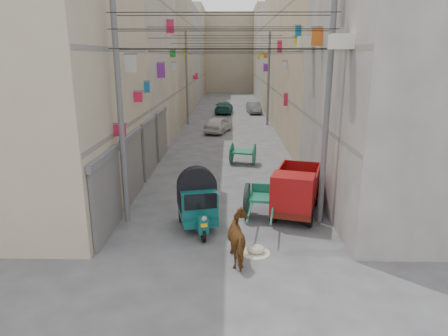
{
  "coord_description": "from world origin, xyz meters",
  "views": [
    {
      "loc": [
        0.25,
        -7.88,
        5.96
      ],
      "look_at": [
        0.02,
        6.5,
        1.93
      ],
      "focal_mm": 32.0,
      "sensor_mm": 36.0,
      "label": 1
    }
  ],
  "objects_px": {
    "second_cart": "(243,153)",
    "distant_car_grey": "(254,108)",
    "mini_truck": "(295,194)",
    "tonga_cart": "(264,201)",
    "feed_sack": "(256,249)",
    "auto_rickshaw": "(197,201)",
    "horse": "(241,239)",
    "distant_car_white": "(218,125)",
    "distant_car_green": "(224,107)"
  },
  "relations": [
    {
      "from": "mini_truck",
      "to": "feed_sack",
      "type": "relative_size",
      "value": 6.52
    },
    {
      "from": "auto_rickshaw",
      "to": "second_cart",
      "type": "distance_m",
      "value": 8.99
    },
    {
      "from": "horse",
      "to": "second_cart",
      "type": "bearing_deg",
      "value": -102.15
    },
    {
      "from": "mini_truck",
      "to": "horse",
      "type": "height_order",
      "value": "mini_truck"
    },
    {
      "from": "horse",
      "to": "distant_car_grey",
      "type": "bearing_deg",
      "value": -104.1
    },
    {
      "from": "mini_truck",
      "to": "second_cart",
      "type": "relative_size",
      "value": 2.31
    },
    {
      "from": "second_cart",
      "to": "distant_car_white",
      "type": "distance_m",
      "value": 10.02
    },
    {
      "from": "distant_car_grey",
      "to": "feed_sack",
      "type": "bearing_deg",
      "value": -98.78
    },
    {
      "from": "horse",
      "to": "distant_car_white",
      "type": "height_order",
      "value": "horse"
    },
    {
      "from": "auto_rickshaw",
      "to": "distant_car_white",
      "type": "height_order",
      "value": "auto_rickshaw"
    },
    {
      "from": "tonga_cart",
      "to": "distant_car_grey",
      "type": "height_order",
      "value": "tonga_cart"
    },
    {
      "from": "auto_rickshaw",
      "to": "horse",
      "type": "xyz_separation_m",
      "value": [
        1.51,
        -2.45,
        -0.29
      ]
    },
    {
      "from": "mini_truck",
      "to": "distant_car_grey",
      "type": "relative_size",
      "value": 1.01
    },
    {
      "from": "tonga_cart",
      "to": "distant_car_white",
      "type": "bearing_deg",
      "value": 105.86
    },
    {
      "from": "horse",
      "to": "distant_car_white",
      "type": "distance_m",
      "value": 21.16
    },
    {
      "from": "tonga_cart",
      "to": "horse",
      "type": "distance_m",
      "value": 3.39
    },
    {
      "from": "mini_truck",
      "to": "horse",
      "type": "bearing_deg",
      "value": -105.39
    },
    {
      "from": "auto_rickshaw",
      "to": "distant_car_grey",
      "type": "relative_size",
      "value": 0.69
    },
    {
      "from": "tonga_cart",
      "to": "distant_car_grey",
      "type": "bearing_deg",
      "value": 96.18
    },
    {
      "from": "distant_car_grey",
      "to": "auto_rickshaw",
      "type": "bearing_deg",
      "value": -102.75
    },
    {
      "from": "mini_truck",
      "to": "second_cart",
      "type": "distance_m",
      "value": 7.99
    },
    {
      "from": "auto_rickshaw",
      "to": "mini_truck",
      "type": "bearing_deg",
      "value": 1.8
    },
    {
      "from": "distant_car_green",
      "to": "mini_truck",
      "type": "bearing_deg",
      "value": 99.33
    },
    {
      "from": "mini_truck",
      "to": "distant_car_white",
      "type": "relative_size",
      "value": 0.98
    },
    {
      "from": "feed_sack",
      "to": "horse",
      "type": "xyz_separation_m",
      "value": [
        -0.48,
        -0.47,
        0.58
      ]
    },
    {
      "from": "tonga_cart",
      "to": "distant_car_white",
      "type": "xyz_separation_m",
      "value": [
        -2.24,
        17.86,
        -0.07
      ]
    },
    {
      "from": "feed_sack",
      "to": "distant_car_grey",
      "type": "xyz_separation_m",
      "value": [
        1.73,
        31.98,
        0.46
      ]
    },
    {
      "from": "feed_sack",
      "to": "distant_car_white",
      "type": "xyz_separation_m",
      "value": [
        -1.8,
        20.64,
        0.5
      ]
    },
    {
      "from": "auto_rickshaw",
      "to": "feed_sack",
      "type": "distance_m",
      "value": 2.93
    },
    {
      "from": "feed_sack",
      "to": "distant_car_grey",
      "type": "distance_m",
      "value": 32.03
    },
    {
      "from": "tonga_cart",
      "to": "second_cart",
      "type": "xyz_separation_m",
      "value": [
        -0.54,
        7.98,
        -0.06
      ]
    },
    {
      "from": "auto_rickshaw",
      "to": "horse",
      "type": "distance_m",
      "value": 2.89
    },
    {
      "from": "second_cart",
      "to": "distant_car_white",
      "type": "relative_size",
      "value": 0.42
    },
    {
      "from": "feed_sack",
      "to": "distant_car_grey",
      "type": "relative_size",
      "value": 0.16
    },
    {
      "from": "second_cart",
      "to": "distant_car_grey",
      "type": "relative_size",
      "value": 0.44
    },
    {
      "from": "auto_rickshaw",
      "to": "second_cart",
      "type": "relative_size",
      "value": 1.58
    },
    {
      "from": "distant_car_white",
      "to": "mini_truck",
      "type": "bearing_deg",
      "value": 116.87
    },
    {
      "from": "auto_rickshaw",
      "to": "distant_car_white",
      "type": "bearing_deg",
      "value": 76.0
    },
    {
      "from": "mini_truck",
      "to": "distant_car_white",
      "type": "xyz_separation_m",
      "value": [
        -3.44,
        17.68,
        -0.27
      ]
    },
    {
      "from": "second_cart",
      "to": "horse",
      "type": "height_order",
      "value": "horse"
    },
    {
      "from": "tonga_cart",
      "to": "feed_sack",
      "type": "height_order",
      "value": "tonga_cart"
    },
    {
      "from": "auto_rickshaw",
      "to": "distant_car_green",
      "type": "xyz_separation_m",
      "value": [
        0.48,
        30.01,
        -0.38
      ]
    },
    {
      "from": "mini_truck",
      "to": "horse",
      "type": "xyz_separation_m",
      "value": [
        -2.12,
        -3.44,
        -0.19
      ]
    },
    {
      "from": "distant_car_white",
      "to": "distant_car_grey",
      "type": "relative_size",
      "value": 1.03
    },
    {
      "from": "feed_sack",
      "to": "distant_car_green",
      "type": "distance_m",
      "value": 32.02
    },
    {
      "from": "second_cart",
      "to": "distant_car_grey",
      "type": "xyz_separation_m",
      "value": [
        1.83,
        21.22,
        -0.05
      ]
    },
    {
      "from": "distant_car_white",
      "to": "horse",
      "type": "bearing_deg",
      "value": 109.43
    },
    {
      "from": "feed_sack",
      "to": "horse",
      "type": "bearing_deg",
      "value": -135.26
    },
    {
      "from": "horse",
      "to": "distant_car_white",
      "type": "relative_size",
      "value": 0.45
    },
    {
      "from": "mini_truck",
      "to": "feed_sack",
      "type": "bearing_deg",
      "value": -102.71
    }
  ]
}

